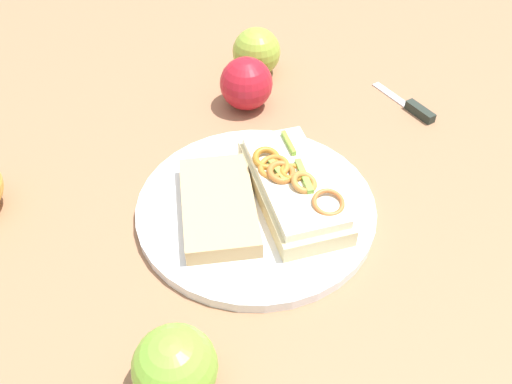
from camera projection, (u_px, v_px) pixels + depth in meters
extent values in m
plane|color=#986948|center=(256.00, 212.00, 0.65)|extent=(2.00, 2.00, 0.00)
cylinder|color=white|center=(256.00, 208.00, 0.64)|extent=(0.28, 0.28, 0.01)
cube|color=beige|center=(293.00, 190.00, 0.64)|extent=(0.17, 0.20, 0.02)
cube|color=#EAE9CB|center=(293.00, 179.00, 0.63)|extent=(0.15, 0.18, 0.01)
torus|color=#AB6F21|center=(266.00, 158.00, 0.64)|extent=(0.04, 0.04, 0.02)
torus|color=#BB7535|center=(304.00, 183.00, 0.61)|extent=(0.04, 0.04, 0.02)
torus|color=#C6792D|center=(276.00, 168.00, 0.63)|extent=(0.05, 0.05, 0.02)
torus|color=#BA6A2D|center=(281.00, 172.00, 0.62)|extent=(0.04, 0.04, 0.01)
torus|color=#B97926|center=(293.00, 172.00, 0.62)|extent=(0.03, 0.03, 0.01)
torus|color=#BA6730|center=(328.00, 202.00, 0.59)|extent=(0.05, 0.05, 0.02)
cube|color=olive|center=(279.00, 171.00, 0.62)|extent=(0.02, 0.04, 0.01)
cube|color=#84B136|center=(289.00, 143.00, 0.66)|extent=(0.03, 0.04, 0.01)
cube|color=#79AF41|center=(304.00, 176.00, 0.62)|extent=(0.04, 0.05, 0.01)
cube|color=tan|center=(218.00, 206.00, 0.62)|extent=(0.16, 0.16, 0.02)
sphere|color=#78B636|center=(175.00, 367.00, 0.47)|extent=(0.09, 0.09, 0.07)
sphere|color=#8EA937|center=(256.00, 52.00, 0.84)|extent=(0.10, 0.10, 0.07)
sphere|color=#AE1825|center=(246.00, 84.00, 0.77)|extent=(0.09, 0.09, 0.08)
cube|color=silver|center=(391.00, 94.00, 0.82)|extent=(0.03, 0.07, 0.00)
cube|color=#262E26|center=(420.00, 112.00, 0.78)|extent=(0.03, 0.05, 0.01)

